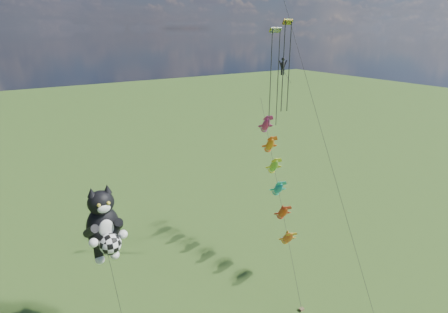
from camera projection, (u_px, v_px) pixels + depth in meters
cat_kite_rig at (104, 225)px, 27.54m from camera, size 2.82×4.22×12.17m
fish_windsock_rig at (276, 177)px, 37.37m from camera, size 6.53×14.66×15.51m
parafoil_rig at (285, 68)px, 34.39m from camera, size 3.25×17.43×27.14m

